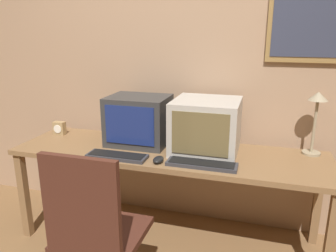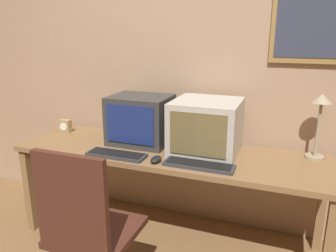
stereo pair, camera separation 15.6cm
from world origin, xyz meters
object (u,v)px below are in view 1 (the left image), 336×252
(monitor_left, at_px, (139,120))
(mouse_near_keyboard, at_px, (159,160))
(desk_clock, at_px, (59,128))
(keyboard_side, at_px, (202,164))
(desk_lamp, at_px, (316,110))
(keyboard_main, at_px, (117,156))
(monitor_right, at_px, (206,126))
(office_chair, at_px, (98,245))

(monitor_left, height_order, mouse_near_keyboard, monitor_left)
(monitor_left, relative_size, desk_clock, 4.12)
(keyboard_side, height_order, desk_lamp, desk_lamp)
(desk_clock, bearing_deg, monitor_left, -1.70)
(monitor_left, height_order, keyboard_side, monitor_left)
(keyboard_main, height_order, desk_lamp, desk_lamp)
(keyboard_side, xyz_separation_m, desk_lamp, (0.68, 0.42, 0.30))
(monitor_right, xyz_separation_m, mouse_near_keyboard, (-0.25, -0.30, -0.17))
(desk_lamp, bearing_deg, monitor_left, -174.32)
(keyboard_main, bearing_deg, desk_lamp, 19.45)
(monitor_left, bearing_deg, monitor_right, -2.59)
(monitor_right, xyz_separation_m, office_chair, (-0.43, -0.82, -0.48))
(keyboard_side, relative_size, desk_lamp, 1.02)
(monitor_right, height_order, keyboard_main, monitor_right)
(keyboard_side, bearing_deg, monitor_right, 95.55)
(desk_lamp, bearing_deg, keyboard_side, -148.46)
(monitor_right, bearing_deg, office_chair, -117.60)
(monitor_right, distance_m, office_chair, 1.04)
(desk_clock, bearing_deg, mouse_near_keyboard, -19.40)
(monitor_left, height_order, monitor_right, monitor_right)
(monitor_right, height_order, mouse_near_keyboard, monitor_right)
(keyboard_main, distance_m, desk_clock, 0.76)
(monitor_left, relative_size, desk_lamp, 1.01)
(monitor_left, height_order, desk_clock, monitor_left)
(mouse_near_keyboard, distance_m, office_chair, 0.63)
(monitor_left, bearing_deg, mouse_near_keyboard, -50.69)
(monitor_left, xyz_separation_m, desk_lamp, (1.22, 0.12, 0.13))
(keyboard_main, height_order, mouse_near_keyboard, mouse_near_keyboard)
(mouse_near_keyboard, bearing_deg, monitor_left, 129.31)
(desk_lamp, distance_m, office_chair, 1.61)
(monitor_left, xyz_separation_m, monitor_right, (0.51, -0.02, 0.00))
(mouse_near_keyboard, bearing_deg, desk_lamp, 24.71)
(monitor_left, relative_size, keyboard_main, 1.07)
(desk_lamp, bearing_deg, keyboard_main, -160.55)
(desk_lamp, bearing_deg, monitor_right, -168.51)
(desk_lamp, bearing_deg, office_chair, -139.80)
(monitor_right, distance_m, keyboard_side, 0.33)
(monitor_left, height_order, keyboard_main, monitor_left)
(desk_clock, bearing_deg, office_chair, -47.56)
(keyboard_main, xyz_separation_m, office_chair, (0.12, -0.52, -0.31))
(desk_clock, xyz_separation_m, desk_lamp, (1.92, 0.10, 0.26))
(monitor_right, relative_size, mouse_near_keyboard, 4.18)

